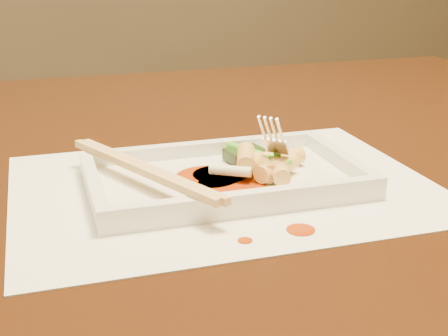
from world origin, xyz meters
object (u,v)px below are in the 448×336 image
object	(u,v)px
plate_base	(224,182)
table	(151,228)
placemat	(224,186)
fork	(286,94)
chopstick_a	(139,169)

from	to	relation	value
plate_base	table	bearing A→B (deg)	108.63
placemat	fork	xyz separation A→B (m)	(0.07, 0.02, 0.08)
placemat	plate_base	distance (m)	0.00
placemat	plate_base	xyz separation A→B (m)	(0.00, 0.00, 0.00)
placemat	plate_base	size ratio (longest dim) A/B	1.54
chopstick_a	fork	size ratio (longest dim) A/B	1.56
plate_base	placemat	bearing A→B (deg)	0.00
table	fork	world-z (taller)	fork
table	chopstick_a	size ratio (longest dim) A/B	6.41
table	chopstick_a	bearing A→B (deg)	-103.35
plate_base	chopstick_a	distance (m)	0.08
placemat	plate_base	bearing A→B (deg)	0.00
chopstick_a	placemat	bearing A→B (deg)	0.00
chopstick_a	fork	bearing A→B (deg)	6.75
plate_base	fork	xyz separation A→B (m)	(0.07, 0.02, 0.08)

